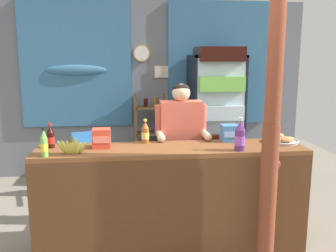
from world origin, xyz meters
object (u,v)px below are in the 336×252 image
Objects in this scene: drink_fridge at (216,109)px; soda_bottle_iced_tea at (145,133)px; soda_bottle_cola at (51,137)px; shopkeeper at (181,137)px; plastic_lawn_chair at (91,161)px; pastry_tray at (281,140)px; snack_box_crackers at (101,138)px; soda_bottle_lime_soda at (44,144)px; bottle_shelf_rack at (151,136)px; stall_counter at (173,192)px; snack_box_biscuit at (229,133)px; soda_bottle_grape_soda at (240,137)px; banana_bunch at (72,147)px; timber_post at (271,131)px.

drink_fridge reaches higher than soda_bottle_iced_tea.
drink_fridge is 2.67m from soda_bottle_cola.
plastic_lawn_chair is at bearing 140.25° from shopkeeper.
soda_bottle_cola reaches higher than pastry_tray.
soda_bottle_lime_soda is at bearing -149.90° from snack_box_crackers.
bottle_shelf_rack reaches higher than soda_bottle_lime_soda.
snack_box_biscuit is at bearing 26.37° from stall_counter.
soda_bottle_iced_tea is at bearing 174.41° from pastry_tray.
soda_bottle_iced_tea is (-0.39, -0.28, 0.11)m from shopkeeper.
shopkeeper is 0.54m from snack_box_biscuit.
soda_bottle_cola is 1.29× the size of snack_box_crackers.
soda_bottle_cola is at bearing -100.29° from plastic_lawn_chair.
soda_bottle_grape_soda is 0.57m from pastry_tray.
stall_counter is 1.71m from plastic_lawn_chair.
snack_box_biscuit is at bearing 12.45° from banana_bunch.
timber_post is at bearing -22.08° from stall_counter.
timber_post is 15.33× the size of snack_box_biscuit.
stall_counter is 9.30× the size of banana_bunch.
soda_bottle_iced_tea is (-1.11, -1.68, 0.01)m from drink_fridge.
timber_post reaches higher than soda_bottle_cola.
plastic_lawn_chair is 2.87× the size of soda_bottle_grape_soda.
stall_counter is 0.79m from soda_bottle_grape_soda.
plastic_lawn_chair is 2.22m from soda_bottle_grape_soda.
stall_counter is 1.21m from soda_bottle_lime_soda.
snack_box_biscuit is 0.47× the size of pastry_tray.
soda_bottle_lime_soda is (-1.03, -2.20, 0.42)m from bottle_shelf_rack.
timber_post is 2.62m from bottle_shelf_rack.
drink_fridge is (0.88, 1.99, 0.48)m from stall_counter.
drink_fridge is 1.82m from pastry_tray.
banana_bunch is at bearing -149.23° from shopkeeper.
snack_box_crackers is at bearing -106.55° from bottle_shelf_rack.
drink_fridge is 2.38m from snack_box_crackers.
soda_bottle_iced_tea is (0.88, 0.10, 0.00)m from soda_bottle_cola.
stall_counter is 0.63m from soda_bottle_iced_tea.
snack_box_biscuit is at bearing -69.59° from bottle_shelf_rack.
stall_counter is 0.99× the size of timber_post.
pastry_tray is (1.32, -0.13, -0.08)m from soda_bottle_iced_tea.
drink_fridge reaches higher than snack_box_crackers.
bottle_shelf_rack is 7.30× the size of snack_box_crackers.
soda_bottle_grape_soda is at bearing 0.55° from soda_bottle_lime_soda.
stall_counter is 7.10× the size of pastry_tray.
soda_bottle_cola is 0.85× the size of banana_bunch.
timber_post is at bearing -55.61° from shopkeeper.
timber_post is 1.96× the size of bottle_shelf_rack.
drink_fridge is 5.57× the size of pastry_tray.
soda_bottle_iced_tea is 1.43× the size of snack_box_biscuit.
soda_bottle_cola is 0.97× the size of soda_bottle_iced_tea.
timber_post is 1.20m from soda_bottle_iced_tea.
snack_box_crackers is (-1.53, -1.82, 0.00)m from drink_fridge.
stall_counter is 0.73m from shopkeeper.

